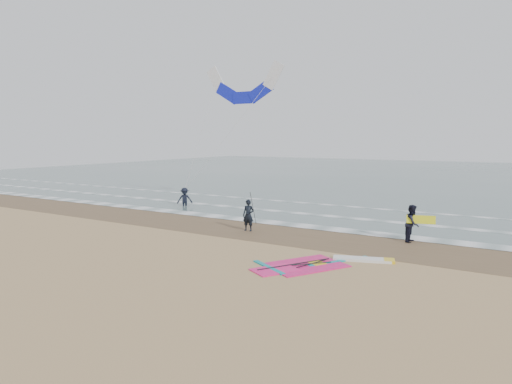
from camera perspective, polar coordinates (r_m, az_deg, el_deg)
The scene contains 11 objects.
ground at distance 18.86m, azimuth -4.66°, elevation -8.44°, with size 120.00×120.00×0.00m, color tan.
sea_water at distance 63.81m, azimuth 21.53°, elevation 1.89°, with size 120.00×80.00×0.02m, color #47605E.
wet_sand_band at distance 23.84m, azimuth 3.87°, elevation -5.19°, with size 120.00×5.00×0.01m, color brown.
foam_waterline at distance 27.78m, azimuth 8.10°, elevation -3.47°, with size 120.00×9.15×0.02m.
windsurf_rig at distance 18.30m, azimuth 8.20°, elevation -8.87°, with size 4.99×4.72×0.12m.
person_standing at distance 24.28m, azimuth -0.96°, elevation -2.93°, with size 0.62×0.41×1.70m, color black.
person_walking at distance 22.98m, azimuth 18.96°, elevation -3.74°, with size 0.87×0.68×1.79m, color black.
person_wading at distance 33.34m, azimuth -8.91°, elevation -0.33°, with size 1.11×0.64×1.71m, color black.
held_pole at distance 24.06m, azimuth -0.36°, elevation -2.06°, with size 0.17×0.86×1.82m.
carried_kiteboard at distance 22.77m, azimuth 19.91°, elevation -3.26°, with size 1.30×0.51×0.39m.
surf_kite at distance 33.73m, azimuth -1.55°, elevation 12.89°, with size 6.60×3.04×9.15m.
Camera 1 is at (10.71, -14.71, 4.95)m, focal length 32.00 mm.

